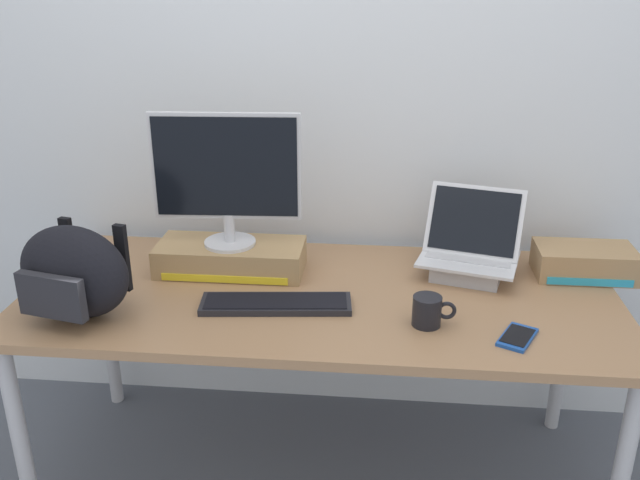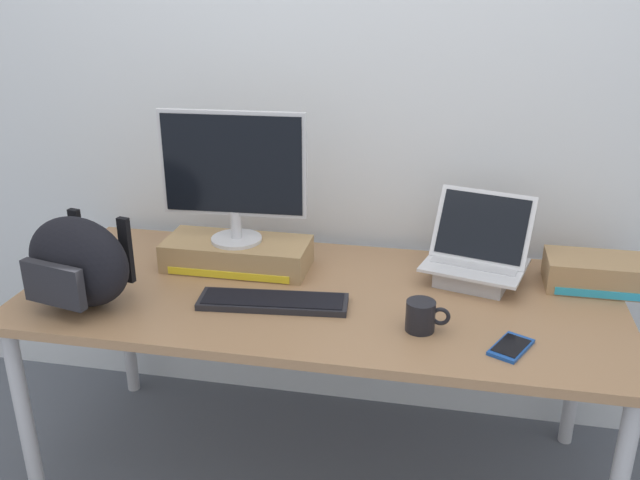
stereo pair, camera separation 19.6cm
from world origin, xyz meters
TOP-DOWN VIEW (x-y plane):
  - ground_plane at (0.00, 0.00)m, footprint 20.00×20.00m
  - back_wall at (0.00, 0.51)m, footprint 7.00×0.10m
  - desk at (0.00, 0.00)m, footprint 1.88×0.82m
  - toner_box_yellow at (-0.32, 0.14)m, footprint 0.49×0.22m
  - desktop_monitor at (-0.32, 0.14)m, footprint 0.49×0.17m
  - open_laptop at (0.48, 0.18)m, footprint 0.37×0.32m
  - external_keyboard at (-0.12, -0.11)m, footprint 0.47×0.17m
  - messenger_backpack at (-0.70, -0.22)m, footprint 0.38×0.28m
  - coffee_mug at (0.33, -0.18)m, footprint 0.13×0.08m
  - cell_phone at (0.58, -0.24)m, footprint 0.14×0.16m
  - plush_toy at (-0.84, 0.10)m, footprint 0.09×0.09m
  - toner_box_cyan at (0.87, 0.21)m, footprint 0.32×0.18m

SIDE VIEW (x-z plane):
  - ground_plane at x=0.00m, z-range 0.00..0.00m
  - desk at x=0.00m, z-range 0.30..1.01m
  - cell_phone at x=0.58m, z-range 0.71..0.73m
  - external_keyboard at x=-0.12m, z-range 0.71..0.74m
  - plush_toy at x=-0.84m, z-range 0.71..0.80m
  - coffee_mug at x=0.33m, z-range 0.71..0.80m
  - toner_box_yellow at x=-0.32m, z-range 0.71..0.81m
  - toner_box_cyan at x=0.87m, z-range 0.71..0.81m
  - open_laptop at x=0.48m, z-range 0.63..0.91m
  - messenger_backpack at x=-0.70m, z-range 0.71..0.99m
  - desktop_monitor at x=-0.32m, z-range 0.83..1.27m
  - back_wall at x=0.00m, z-range 0.00..2.60m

